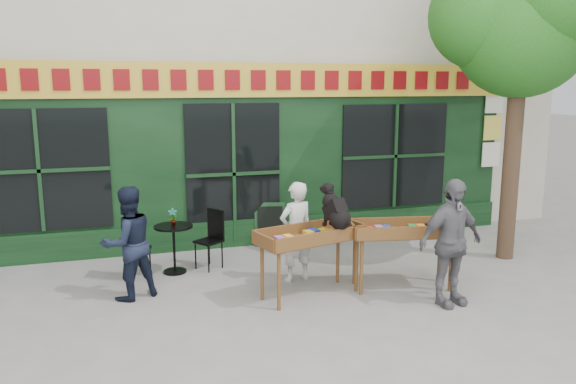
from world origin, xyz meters
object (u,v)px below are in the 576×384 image
(book_cart_center, at_px, (311,239))
(man_left, at_px, (128,243))
(dog, at_px, (336,205))
(man_right, at_px, (451,243))
(book_cart_right, at_px, (403,233))
(bistro_table, at_px, (174,239))
(woman, at_px, (296,232))

(book_cart_center, xyz_separation_m, man_left, (-2.42, 0.65, -0.03))
(dog, relative_size, man_right, 0.35)
(book_cart_right, distance_m, bistro_table, 3.51)
(woman, xyz_separation_m, man_left, (-2.42, -0.00, 0.03))
(book_cart_center, bearing_deg, dog, -23.30)
(man_left, bearing_deg, dog, 141.50)
(woman, bearing_deg, man_right, 123.09)
(woman, distance_m, man_left, 2.42)
(book_cart_center, xyz_separation_m, woman, (0.00, 0.65, -0.06))
(man_right, xyz_separation_m, bistro_table, (-3.39, 2.39, -0.32))
(dog, bearing_deg, book_cart_right, -17.67)
(dog, height_order, man_right, man_right)
(book_cart_center, height_order, woman, woman)
(book_cart_center, relative_size, dog, 2.68)
(book_cart_right, xyz_separation_m, man_right, (0.30, -0.75, 0.04))
(dog, relative_size, bistro_table, 0.79)
(woman, bearing_deg, bistro_table, -42.75)
(book_cart_center, xyz_separation_m, man_right, (1.68, -0.84, 0.04))
(bistro_table, bearing_deg, book_cart_center, -42.01)
(woman, relative_size, man_right, 0.88)
(dog, bearing_deg, man_left, 150.68)
(dog, height_order, bistro_table, dog)
(man_left, bearing_deg, book_cart_center, 140.65)
(dog, distance_m, man_right, 1.60)
(woman, distance_m, man_right, 2.25)
(book_cart_right, distance_m, man_left, 3.87)
(book_cart_center, height_order, man_left, man_left)
(man_left, bearing_deg, bistro_table, -152.23)
(bistro_table, distance_m, man_left, 1.17)
(bistro_table, bearing_deg, woman, -27.59)
(book_cart_right, height_order, man_right, man_right)
(man_right, relative_size, man_left, 1.09)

